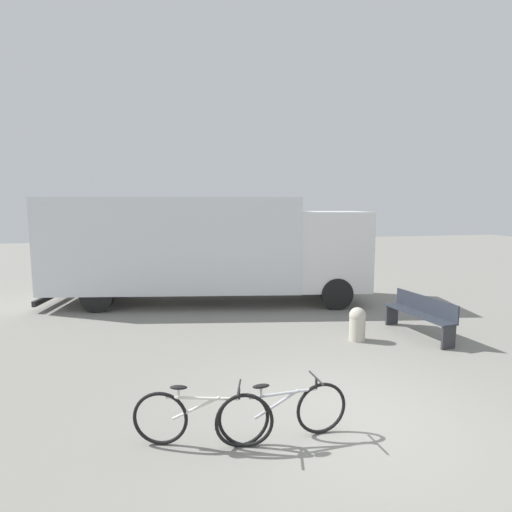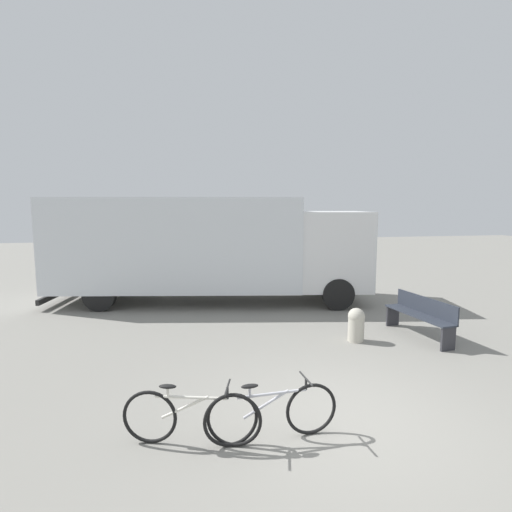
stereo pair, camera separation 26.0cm
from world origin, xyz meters
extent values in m
plane|color=gray|center=(0.00, 0.00, 0.00)|extent=(60.00, 60.00, 0.00)
cube|color=silver|center=(-2.27, 7.55, 1.83)|extent=(7.74, 3.81, 2.74)
cube|color=silver|center=(2.40, 6.74, 1.62)|extent=(2.47, 2.80, 2.33)
cube|color=black|center=(-5.97, 8.19, 0.25)|extent=(0.52, 2.43, 0.16)
cylinder|color=black|center=(2.59, 7.85, 0.46)|extent=(0.95, 0.43, 0.91)
cylinder|color=black|center=(2.21, 5.63, 0.46)|extent=(0.95, 0.43, 0.91)
cylinder|color=black|center=(-4.09, 9.01, 0.46)|extent=(0.95, 0.43, 0.91)
cylinder|color=black|center=(-4.47, 6.79, 0.46)|extent=(0.95, 0.43, 0.91)
cube|color=#282D38|center=(3.06, 3.02, 0.52)|extent=(0.61, 1.97, 0.03)
cube|color=#282D38|center=(3.24, 3.04, 0.70)|extent=(0.25, 1.92, 0.41)
cube|color=#2D2D33|center=(3.16, 2.11, 0.25)|extent=(0.34, 0.09, 0.50)
cube|color=#2D2D33|center=(2.95, 3.93, 0.25)|extent=(0.34, 0.09, 0.50)
torus|color=black|center=(-2.63, -0.05, 0.35)|extent=(0.68, 0.22, 0.69)
torus|color=black|center=(-1.61, -0.33, 0.35)|extent=(0.68, 0.22, 0.69)
cylinder|color=silver|center=(-2.12, -0.19, 0.62)|extent=(0.88, 0.27, 0.04)
cylinder|color=silver|center=(-2.20, -0.17, 0.49)|extent=(0.59, 0.19, 0.32)
cylinder|color=silver|center=(-2.40, -0.11, 0.68)|extent=(0.03, 0.03, 0.11)
ellipsoid|color=black|center=(-2.40, -0.11, 0.76)|extent=(0.24, 0.14, 0.05)
cylinder|color=black|center=(-1.68, -0.31, 0.70)|extent=(0.03, 0.03, 0.15)
cylinder|color=black|center=(-1.68, -0.31, 0.77)|extent=(0.14, 0.43, 0.02)
torus|color=black|center=(-1.64, -0.31, 0.35)|extent=(0.69, 0.09, 0.69)
torus|color=black|center=(-0.59, -0.25, 0.35)|extent=(0.69, 0.09, 0.69)
cylinder|color=silver|center=(-1.12, -0.28, 0.62)|extent=(0.90, 0.09, 0.04)
cylinder|color=silver|center=(-1.19, -0.29, 0.49)|extent=(0.60, 0.07, 0.32)
cylinder|color=silver|center=(-1.41, -0.30, 0.68)|extent=(0.03, 0.03, 0.11)
ellipsoid|color=black|center=(-1.41, -0.30, 0.76)|extent=(0.23, 0.10, 0.05)
cylinder|color=black|center=(-0.67, -0.25, 0.70)|extent=(0.03, 0.03, 0.15)
cylinder|color=black|center=(-0.67, -0.25, 0.77)|extent=(0.05, 0.44, 0.02)
cylinder|color=#B2AD9E|center=(1.55, 3.02, 0.28)|extent=(0.35, 0.35, 0.56)
sphere|color=#B2AD9E|center=(1.55, 3.02, 0.56)|extent=(0.37, 0.37, 0.37)
camera|label=1|loc=(-2.47, -4.85, 2.97)|focal=28.00mm
camera|label=2|loc=(-2.22, -4.90, 2.97)|focal=28.00mm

